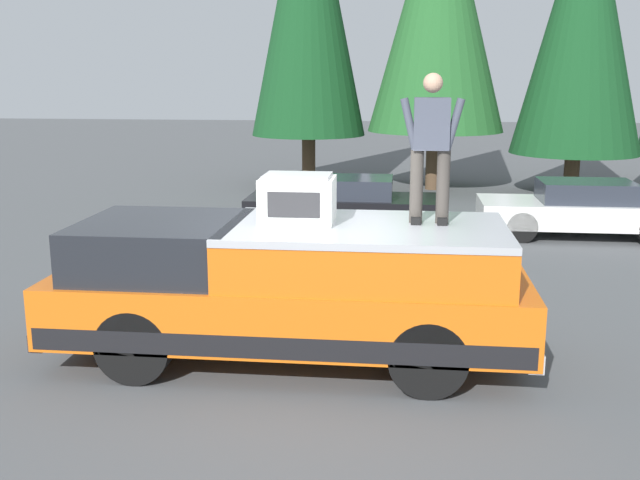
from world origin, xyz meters
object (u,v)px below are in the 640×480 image
Objects in this scene: pickup_truck at (290,288)px; parked_car_black at (344,204)px; parked_car_white at (581,209)px; compressor_unit at (298,199)px; person_on_truck_bed at (431,144)px.

pickup_truck is 7.45m from parked_car_black.
parked_car_white is (7.42, -4.97, -0.29)m from pickup_truck.
parked_car_black is at bearing -0.30° from pickup_truck.
parked_car_black is (7.44, -0.04, -0.29)m from pickup_truck.
pickup_truck is 1.06m from compressor_unit.
parked_car_white is at bearing -33.68° from compressor_unit.
compressor_unit is at bearing -46.22° from pickup_truck.
parked_car_black is (7.23, 1.55, -1.97)m from person_on_truck_bed.
pickup_truck is at bearing 97.79° from person_on_truck_bed.
parked_car_white is 1.00× the size of parked_car_black.
pickup_truck reaches higher than parked_car_white.
pickup_truck is at bearing 179.70° from parked_car_black.
parked_car_black is (0.02, 4.94, 0.00)m from parked_car_white.
parked_car_white is (7.20, -3.39, -1.97)m from person_on_truck_bed.
pickup_truck reaches higher than parked_car_black.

